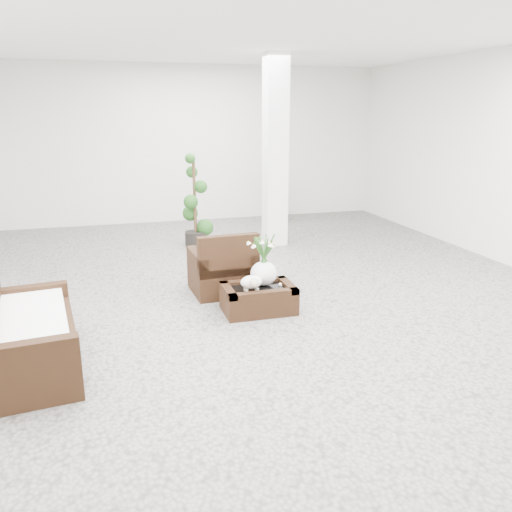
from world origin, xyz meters
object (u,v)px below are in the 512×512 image
object	(u,v)px
coffee_table	(258,300)
loveseat	(30,325)
armchair	(222,261)
topiary	(195,201)

from	to	relation	value
coffee_table	loveseat	size ratio (longest dim) A/B	0.53
coffee_table	armchair	distance (m)	0.96
coffee_table	armchair	bearing A→B (deg)	107.75
coffee_table	loveseat	bearing A→B (deg)	-162.05
armchair	loveseat	world-z (taller)	loveseat
coffee_table	loveseat	world-z (taller)	loveseat
armchair	topiary	world-z (taller)	topiary
coffee_table	topiary	world-z (taller)	topiary
loveseat	topiary	world-z (taller)	topiary
coffee_table	loveseat	xyz separation A→B (m)	(-2.58, -0.84, 0.30)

